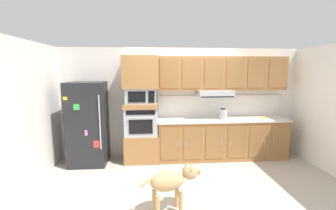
{
  "coord_description": "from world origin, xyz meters",
  "views": [
    {
      "loc": [
        -0.72,
        -4.15,
        2.0
      ],
      "look_at": [
        -0.35,
        0.43,
        1.29
      ],
      "focal_mm": 24.29,
      "sensor_mm": 36.0,
      "label": 1
    }
  ],
  "objects_px": {
    "refrigerator": "(88,123)",
    "dog": "(173,181)",
    "microwave": "(141,96)",
    "electric_kettle": "(223,114)",
    "built_in_oven": "(141,121)",
    "screwdriver": "(264,118)"
  },
  "relations": [
    {
      "from": "refrigerator",
      "to": "dog",
      "type": "height_order",
      "value": "refrigerator"
    },
    {
      "from": "screwdriver",
      "to": "microwave",
      "type": "bearing_deg",
      "value": 178.92
    },
    {
      "from": "electric_kettle",
      "to": "dog",
      "type": "relative_size",
      "value": 0.27
    },
    {
      "from": "microwave",
      "to": "screwdriver",
      "type": "distance_m",
      "value": 2.81
    },
    {
      "from": "refrigerator",
      "to": "screwdriver",
      "type": "xyz_separation_m",
      "value": [
        3.89,
        0.02,
        0.05
      ]
    },
    {
      "from": "built_in_oven",
      "to": "microwave",
      "type": "xyz_separation_m",
      "value": [
        0.0,
        -0.0,
        0.56
      ]
    },
    {
      "from": "built_in_oven",
      "to": "screwdriver",
      "type": "bearing_deg",
      "value": -1.08
    },
    {
      "from": "built_in_oven",
      "to": "screwdriver",
      "type": "height_order",
      "value": "built_in_oven"
    },
    {
      "from": "screwdriver",
      "to": "dog",
      "type": "xyz_separation_m",
      "value": [
        -2.26,
        -1.87,
        -0.47
      ]
    },
    {
      "from": "microwave",
      "to": "screwdriver",
      "type": "relative_size",
      "value": 3.92
    },
    {
      "from": "built_in_oven",
      "to": "microwave",
      "type": "relative_size",
      "value": 1.09
    },
    {
      "from": "built_in_oven",
      "to": "dog",
      "type": "xyz_separation_m",
      "value": [
        0.5,
        -1.92,
        -0.44
      ]
    },
    {
      "from": "electric_kettle",
      "to": "dog",
      "type": "xyz_separation_m",
      "value": [
        -1.32,
        -1.87,
        -0.57
      ]
    },
    {
      "from": "screwdriver",
      "to": "electric_kettle",
      "type": "height_order",
      "value": "electric_kettle"
    },
    {
      "from": "built_in_oven",
      "to": "microwave",
      "type": "bearing_deg",
      "value": -0.77
    },
    {
      "from": "microwave",
      "to": "dog",
      "type": "height_order",
      "value": "microwave"
    },
    {
      "from": "built_in_oven",
      "to": "electric_kettle",
      "type": "relative_size",
      "value": 2.92
    },
    {
      "from": "screwdriver",
      "to": "dog",
      "type": "bearing_deg",
      "value": -140.41
    },
    {
      "from": "refrigerator",
      "to": "dog",
      "type": "xyz_separation_m",
      "value": [
        1.63,
        -1.85,
        -0.42
      ]
    },
    {
      "from": "built_in_oven",
      "to": "screwdriver",
      "type": "xyz_separation_m",
      "value": [
        2.76,
        -0.05,
        0.03
      ]
    },
    {
      "from": "microwave",
      "to": "electric_kettle",
      "type": "distance_m",
      "value": 1.87
    },
    {
      "from": "refrigerator",
      "to": "built_in_oven",
      "type": "distance_m",
      "value": 1.13
    }
  ]
}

